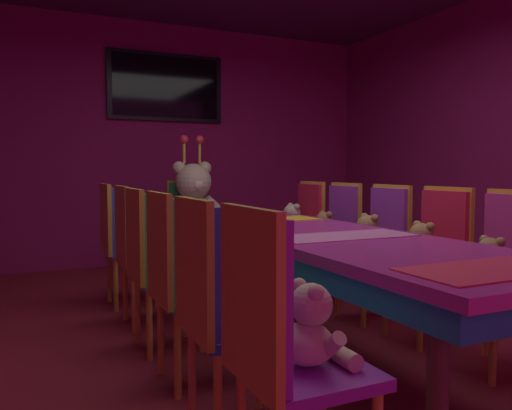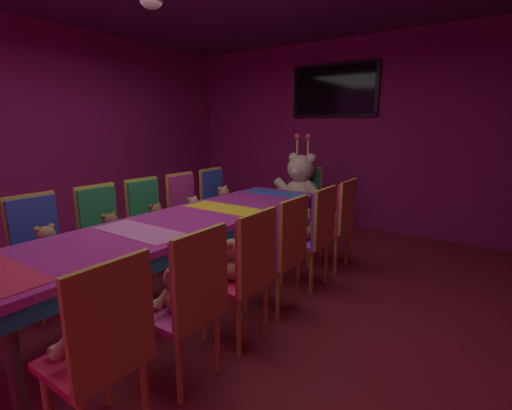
{
  "view_description": "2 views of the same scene",
  "coord_description": "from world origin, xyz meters",
  "px_view_note": "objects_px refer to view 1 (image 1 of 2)",
  "views": [
    {
      "loc": [
        -1.57,
        -2.74,
        1.1
      ],
      "look_at": [
        0.15,
        0.95,
        0.81
      ],
      "focal_mm": 35.71,
      "sensor_mm": 36.0,
      "label": 1
    },
    {
      "loc": [
        2.24,
        -2.15,
        1.54
      ],
      "look_at": [
        0.14,
        0.87,
        0.72
      ],
      "focal_mm": 25.17,
      "sensor_mm": 36.0,
      "label": 2
    }
  ],
  "objects_px": {
    "teddy_left_2": "(202,270)",
    "teddy_left_3": "(172,255)",
    "chair_right_1": "(508,260)",
    "teddy_left_4": "(154,244)",
    "chair_right_4": "(338,229)",
    "teddy_right_5": "(291,223)",
    "chair_right_5": "(305,223)",
    "teddy_right_1": "(489,266)",
    "teddy_right_2": "(420,249)",
    "chair_left_4": "(134,241)",
    "chair_left_2": "(175,269)",
    "chair_left_0": "(273,330)",
    "chair_right_2": "(438,247)",
    "banquet_table": "(299,240)",
    "teddy_left_0": "(312,330)",
    "wall_tv": "(166,87)",
    "chair_left_3": "(148,253)",
    "king_teddy_bear": "(194,202)",
    "teddy_left_5": "(134,232)",
    "chair_left_1": "(212,295)",
    "teddy_right_3": "(367,239)",
    "chair_right_3": "(383,237)",
    "throne_chair": "(189,218)",
    "chair_left_5": "(116,232)",
    "teddy_left_1": "(245,294)",
    "teddy_right_4": "(323,231)"
  },
  "relations": [
    {
      "from": "chair_left_1",
      "to": "wall_tv",
      "type": "bearing_deg",
      "value": 77.43
    },
    {
      "from": "chair_left_0",
      "to": "chair_left_4",
      "type": "height_order",
      "value": "same"
    },
    {
      "from": "chair_right_1",
      "to": "chair_right_4",
      "type": "xyz_separation_m",
      "value": [
        -0.0,
        1.64,
        0.0
      ]
    },
    {
      "from": "teddy_left_1",
      "to": "teddy_right_2",
      "type": "height_order",
      "value": "teddy_right_2"
    },
    {
      "from": "teddy_right_1",
      "to": "teddy_right_2",
      "type": "height_order",
      "value": "teddy_right_2"
    },
    {
      "from": "banquet_table",
      "to": "chair_right_1",
      "type": "xyz_separation_m",
      "value": [
        0.86,
        -0.81,
        -0.06
      ]
    },
    {
      "from": "chair_left_2",
      "to": "chair_right_1",
      "type": "height_order",
      "value": "same"
    },
    {
      "from": "chair_left_5",
      "to": "teddy_right_2",
      "type": "xyz_separation_m",
      "value": [
        1.61,
        -1.67,
        -0.01
      ]
    },
    {
      "from": "chair_left_1",
      "to": "king_teddy_bear",
      "type": "relative_size",
      "value": 1.01
    },
    {
      "from": "teddy_left_0",
      "to": "teddy_left_2",
      "type": "xyz_separation_m",
      "value": [
        -0.01,
        1.08,
        0.0
      ]
    },
    {
      "from": "chair_right_1",
      "to": "teddy_right_5",
      "type": "xyz_separation_m",
      "value": [
        -0.15,
        2.2,
        0.0
      ]
    },
    {
      "from": "teddy_right_3",
      "to": "chair_right_5",
      "type": "bearing_deg",
      "value": -97.63
    },
    {
      "from": "teddy_left_1",
      "to": "king_teddy_bear",
      "type": "bearing_deg",
      "value": 75.97
    },
    {
      "from": "teddy_left_3",
      "to": "chair_left_4",
      "type": "height_order",
      "value": "chair_left_4"
    },
    {
      "from": "chair_left_3",
      "to": "teddy_right_1",
      "type": "relative_size",
      "value": 3.33
    },
    {
      "from": "chair_left_1",
      "to": "teddy_left_5",
      "type": "distance_m",
      "value": 2.24
    },
    {
      "from": "teddy_left_2",
      "to": "chair_right_1",
      "type": "bearing_deg",
      "value": -18.66
    },
    {
      "from": "chair_right_4",
      "to": "wall_tv",
      "type": "height_order",
      "value": "wall_tv"
    },
    {
      "from": "chair_left_4",
      "to": "wall_tv",
      "type": "height_order",
      "value": "wall_tv"
    },
    {
      "from": "teddy_left_0",
      "to": "teddy_right_2",
      "type": "bearing_deg",
      "value": 36.58
    },
    {
      "from": "chair_left_4",
      "to": "teddy_left_0",
      "type": "bearing_deg",
      "value": -86.4
    },
    {
      "from": "teddy_right_3",
      "to": "chair_right_5",
      "type": "relative_size",
      "value": 0.34
    },
    {
      "from": "teddy_left_3",
      "to": "teddy_right_3",
      "type": "bearing_deg",
      "value": -0.9
    },
    {
      "from": "teddy_left_3",
      "to": "teddy_right_4",
      "type": "bearing_deg",
      "value": 21.21
    },
    {
      "from": "teddy_left_2",
      "to": "teddy_left_3",
      "type": "bearing_deg",
      "value": 91.05
    },
    {
      "from": "chair_left_0",
      "to": "teddy_right_4",
      "type": "bearing_deg",
      "value": 54.22
    },
    {
      "from": "banquet_table",
      "to": "teddy_left_0",
      "type": "height_order",
      "value": "banquet_table"
    },
    {
      "from": "chair_left_4",
      "to": "teddy_right_3",
      "type": "relative_size",
      "value": 2.93
    },
    {
      "from": "teddy_right_2",
      "to": "teddy_left_1",
      "type": "bearing_deg",
      "value": 21.19
    },
    {
      "from": "teddy_right_5",
      "to": "chair_right_5",
      "type": "bearing_deg",
      "value": 180.0
    },
    {
      "from": "chair_left_4",
      "to": "chair_right_1",
      "type": "relative_size",
      "value": 1.0
    },
    {
      "from": "chair_right_3",
      "to": "king_teddy_bear",
      "type": "height_order",
      "value": "king_teddy_bear"
    },
    {
      "from": "chair_left_0",
      "to": "chair_right_2",
      "type": "distance_m",
      "value": 2.05
    },
    {
      "from": "chair_left_3",
      "to": "chair_left_2",
      "type": "bearing_deg",
      "value": -89.04
    },
    {
      "from": "chair_left_0",
      "to": "chair_right_2",
      "type": "relative_size",
      "value": 1.0
    },
    {
      "from": "banquet_table",
      "to": "chair_left_1",
      "type": "xyz_separation_m",
      "value": [
        -0.88,
        -0.84,
        -0.06
      ]
    },
    {
      "from": "chair_left_4",
      "to": "throne_chair",
      "type": "relative_size",
      "value": 1.0
    },
    {
      "from": "teddy_left_4",
      "to": "teddy_left_2",
      "type": "bearing_deg",
      "value": -90.58
    },
    {
      "from": "banquet_table",
      "to": "chair_right_3",
      "type": "height_order",
      "value": "chair_right_3"
    },
    {
      "from": "teddy_left_0",
      "to": "chair_right_1",
      "type": "height_order",
      "value": "chair_right_1"
    },
    {
      "from": "chair_right_1",
      "to": "teddy_right_3",
      "type": "height_order",
      "value": "chair_right_1"
    },
    {
      "from": "teddy_right_5",
      "to": "chair_right_4",
      "type": "bearing_deg",
      "value": 104.23
    },
    {
      "from": "teddy_left_4",
      "to": "chair_right_4",
      "type": "bearing_deg",
      "value": 0.94
    },
    {
      "from": "chair_left_5",
      "to": "chair_right_1",
      "type": "bearing_deg",
      "value": -51.56
    },
    {
      "from": "teddy_right_2",
      "to": "king_teddy_bear",
      "type": "xyz_separation_m",
      "value": [
        -0.73,
        2.38,
        0.18
      ]
    },
    {
      "from": "teddy_left_5",
      "to": "teddy_right_1",
      "type": "relative_size",
      "value": 1.1
    },
    {
      "from": "wall_tv",
      "to": "chair_left_3",
      "type": "bearing_deg",
      "value": -107.26
    },
    {
      "from": "chair_left_2",
      "to": "teddy_right_1",
      "type": "distance_m",
      "value": 1.68
    },
    {
      "from": "teddy_left_0",
      "to": "chair_left_4",
      "type": "bearing_deg",
      "value": 93.6
    },
    {
      "from": "chair_left_4",
      "to": "chair_right_5",
      "type": "relative_size",
      "value": 1.0
    }
  ]
}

